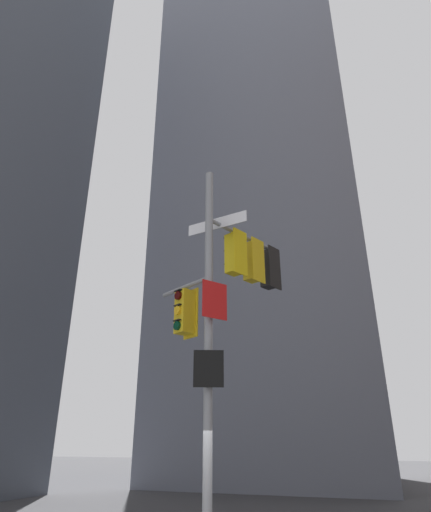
# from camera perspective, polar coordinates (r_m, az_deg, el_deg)

# --- Properties ---
(building_mid_block) EXTENTS (13.33, 13.33, 51.45)m
(building_mid_block) POSITION_cam_1_polar(r_m,az_deg,el_deg) (37.98, 6.34, 14.98)
(building_mid_block) COLOR slate
(building_mid_block) RESTS_ON ground
(signal_pole_assembly) EXTENTS (2.67, 2.72, 8.33)m
(signal_pole_assembly) POSITION_cam_1_polar(r_m,az_deg,el_deg) (10.07, 1.58, -5.28)
(signal_pole_assembly) COLOR gray
(signal_pole_assembly) RESTS_ON ground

